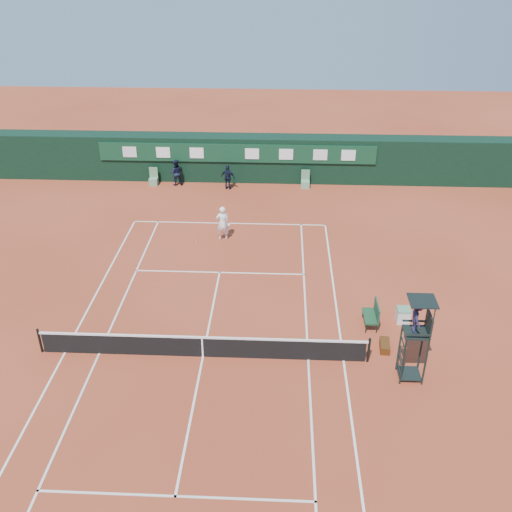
{
  "coord_description": "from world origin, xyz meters",
  "views": [
    {
      "loc": [
        2.88,
        -17.41,
        14.37
      ],
      "look_at": [
        1.81,
        6.0,
        1.2
      ],
      "focal_mm": 40.0,
      "sensor_mm": 36.0,
      "label": 1
    }
  ],
  "objects_px": {
    "tennis_net": "(202,346)",
    "umpire_chair": "(417,323)",
    "player": "(223,223)",
    "player_bench": "(373,314)",
    "cooler": "(403,315)"
  },
  "relations": [
    {
      "from": "player",
      "to": "cooler",
      "type": "bearing_deg",
      "value": 131.78
    },
    {
      "from": "umpire_chair",
      "to": "player",
      "type": "xyz_separation_m",
      "value": [
        -7.99,
        10.75,
        -1.5
      ]
    },
    {
      "from": "tennis_net",
      "to": "player_bench",
      "type": "xyz_separation_m",
      "value": [
        6.88,
        2.39,
        0.09
      ]
    },
    {
      "from": "tennis_net",
      "to": "player",
      "type": "xyz_separation_m",
      "value": [
        -0.17,
        9.94,
        0.45
      ]
    },
    {
      "from": "player_bench",
      "to": "umpire_chair",
      "type": "bearing_deg",
      "value": -73.62
    },
    {
      "from": "umpire_chair",
      "to": "player",
      "type": "height_order",
      "value": "umpire_chair"
    },
    {
      "from": "umpire_chair",
      "to": "player_bench",
      "type": "bearing_deg",
      "value": 106.38
    },
    {
      "from": "cooler",
      "to": "tennis_net",
      "type": "bearing_deg",
      "value": -161.66
    },
    {
      "from": "tennis_net",
      "to": "umpire_chair",
      "type": "distance_m",
      "value": 8.1
    },
    {
      "from": "player_bench",
      "to": "cooler",
      "type": "xyz_separation_m",
      "value": [
        1.34,
        0.34,
        -0.27
      ]
    },
    {
      "from": "player_bench",
      "to": "player",
      "type": "relative_size",
      "value": 0.62
    },
    {
      "from": "tennis_net",
      "to": "player",
      "type": "distance_m",
      "value": 9.95
    },
    {
      "from": "cooler",
      "to": "player",
      "type": "bearing_deg",
      "value": 139.28
    },
    {
      "from": "umpire_chair",
      "to": "cooler",
      "type": "distance_m",
      "value": 4.14
    },
    {
      "from": "cooler",
      "to": "player",
      "type": "xyz_separation_m",
      "value": [
        -8.39,
        7.22,
        0.63
      ]
    }
  ]
}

